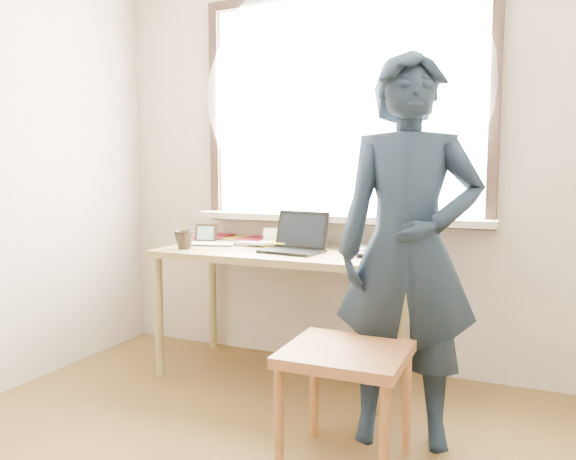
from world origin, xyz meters
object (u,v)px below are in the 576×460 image
at_px(desk, 281,263).
at_px(work_chair, 346,367).
at_px(mug_white, 274,236).
at_px(mug_dark, 184,240).
at_px(person, 408,251).
at_px(laptop, 296,242).

xyz_separation_m(desk, work_chair, (0.67, -0.84, -0.26)).
distance_m(mug_white, mug_dark, 0.56).
bearing_deg(work_chair, mug_dark, 152.11).
height_order(desk, person, person).
bearing_deg(desk, work_chair, -51.45).
bearing_deg(work_chair, mug_white, 128.09).
xyz_separation_m(desk, mug_dark, (-0.54, -0.20, 0.13)).
height_order(desk, mug_dark, mug_dark).
height_order(mug_white, person, person).
distance_m(laptop, person, 0.87).
bearing_deg(person, mug_white, 132.67).
bearing_deg(laptop, work_chair, -55.18).
relative_size(mug_white, work_chair, 0.27).
distance_m(desk, mug_white, 0.26).
relative_size(laptop, mug_dark, 3.13).
xyz_separation_m(desk, mug_white, (-0.13, 0.19, 0.13)).
relative_size(desk, mug_white, 10.28).
distance_m(work_chair, person, 0.58).
bearing_deg(work_chair, laptop, 124.82).
bearing_deg(desk, laptop, -16.77).
height_order(desk, work_chair, desk).
xyz_separation_m(mug_white, person, (0.97, -0.68, 0.05)).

